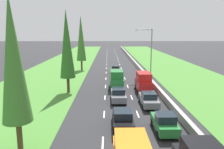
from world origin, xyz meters
The scene contains 17 objects.
ground_plane centered at (0.00, 60.00, 0.00)m, with size 300.00×300.00×0.00m, color #28282B.
grass_verge_left centered at (-12.65, 60.00, 0.02)m, with size 14.00×140.00×0.04m, color #478433.
grass_verge_right centered at (14.35, 60.00, 0.02)m, with size 14.00×140.00×0.04m, color #478433.
median_barrier centered at (5.70, 60.00, 0.42)m, with size 0.44×120.00×0.85m, color #9E9B93.
lane_markings centered at (0.00, 60.00, 0.01)m, with size 3.64×116.00×0.01m.
black_sedan_centre_lane centered at (-0.03, 17.81, 0.81)m, with size 1.82×4.50×1.64m.
grey_sedan_centre_lane centered at (-0.06, 25.55, 0.81)m, with size 1.82×4.50×1.64m.
green_hatchback_right_lane centered at (3.48, 16.79, 0.84)m, with size 1.74×3.90×1.72m.
grey_sedan_right_lane centered at (3.36, 23.64, 0.81)m, with size 1.82×4.50×1.64m.
green_van_centre_lane centered at (-0.05, 31.71, 1.40)m, with size 1.96×4.90×2.82m.
red_van_right_lane centered at (3.72, 29.99, 1.40)m, with size 1.96×4.90×2.82m.
red_hatchback_centre_lane centered at (0.22, 37.37, 0.84)m, with size 1.74×3.90×1.72m.
green_hatchback_centre_lane centered at (0.13, 43.73, 0.84)m, with size 1.74×3.90×1.72m.
poplar_tree_nearest centered at (-7.73, 14.09, 6.56)m, with size 2.08×2.08×11.01m.
poplar_tree_second centered at (-6.94, 29.51, 6.78)m, with size 2.09×2.09×11.45m.
poplar_tree_third centered at (-7.24, 48.19, 7.06)m, with size 2.10×2.10×12.01m.
street_light_mast centered at (6.30, 39.81, 5.23)m, with size 3.20×0.28×9.00m.
Camera 1 is at (-1.31, -0.86, 8.43)m, focal length 35.51 mm.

